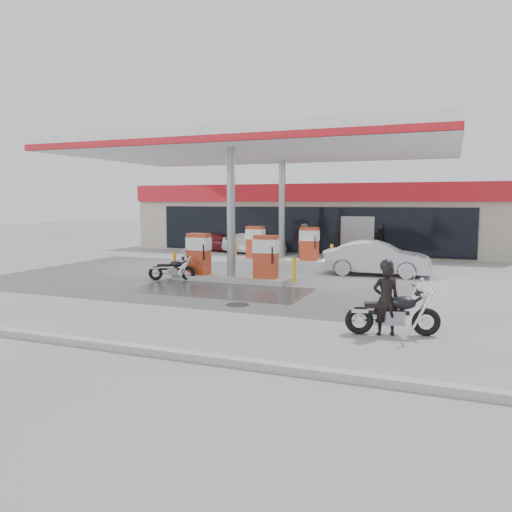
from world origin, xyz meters
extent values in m
plane|color=gray|center=(0.00, 0.00, 0.00)|extent=(90.00, 90.00, 0.00)
cube|color=#4C4C4F|center=(0.50, 0.00, 0.00)|extent=(6.00, 3.00, 0.00)
cylinder|color=#38383A|center=(2.00, -2.00, 0.00)|extent=(0.70, 0.70, 0.01)
cube|color=gray|center=(0.00, -7.00, 0.07)|extent=(28.00, 0.25, 0.15)
cube|color=#AA9F8F|center=(0.00, 16.00, 2.00)|extent=(22.00, 8.00, 4.00)
cube|color=black|center=(0.00, 11.97, 1.40)|extent=(18.00, 0.10, 2.60)
cube|color=red|center=(0.00, 11.90, 3.50)|extent=(22.00, 0.25, 1.00)
cube|color=navy|center=(7.00, 11.85, 3.50)|extent=(3.50, 0.12, 0.80)
cube|color=gray|center=(3.00, 11.93, 1.10)|extent=(1.80, 0.14, 2.20)
cube|color=silver|center=(0.00, 5.00, 5.30)|extent=(16.00, 10.00, 0.60)
cube|color=red|center=(0.00, 0.05, 5.12)|extent=(16.00, 0.12, 0.24)
cube|color=red|center=(0.00, 9.95, 5.12)|extent=(16.00, 0.12, 0.24)
cylinder|color=gray|center=(0.00, 2.00, 2.59)|extent=(0.32, 0.32, 5.00)
cylinder|color=gray|center=(0.00, 8.00, 2.59)|extent=(0.32, 0.32, 5.00)
cube|color=#9E9E99|center=(0.00, 2.00, 0.09)|extent=(4.50, 1.30, 0.18)
cube|color=#AA371C|center=(-1.40, 2.00, 0.98)|extent=(0.85, 0.48, 1.60)
cube|color=#AA371C|center=(1.40, 2.00, 0.98)|extent=(0.85, 0.48, 1.60)
cube|color=silver|center=(-1.40, 2.00, 1.38)|extent=(0.88, 0.52, 0.50)
cube|color=silver|center=(1.40, 2.00, 1.38)|extent=(0.88, 0.52, 0.50)
cylinder|color=#E0AE0C|center=(-2.50, 2.00, 0.54)|extent=(0.14, 0.14, 0.90)
cylinder|color=#E0AE0C|center=(2.50, 2.00, 0.54)|extent=(0.14, 0.14, 0.90)
cube|color=#9E9E99|center=(0.00, 8.00, 0.09)|extent=(4.50, 1.30, 0.18)
cube|color=#AA371C|center=(-1.40, 8.00, 0.98)|extent=(0.85, 0.48, 1.60)
cube|color=#AA371C|center=(1.40, 8.00, 0.98)|extent=(0.85, 0.48, 1.60)
cube|color=silver|center=(-1.40, 8.00, 1.38)|extent=(0.88, 0.52, 0.50)
cube|color=silver|center=(1.40, 8.00, 1.38)|extent=(0.88, 0.52, 0.50)
cylinder|color=#E0AE0C|center=(-2.50, 8.00, 0.54)|extent=(0.14, 0.14, 0.90)
cylinder|color=#E0AE0C|center=(2.50, 8.00, 0.54)|extent=(0.14, 0.14, 0.90)
torus|color=black|center=(7.34, -3.54, 0.32)|extent=(0.66, 0.32, 0.65)
torus|color=black|center=(5.91, -3.94, 0.32)|extent=(0.66, 0.32, 0.65)
cube|color=gray|center=(6.67, -3.73, 0.41)|extent=(0.48, 0.36, 0.32)
cube|color=black|center=(6.51, -3.78, 0.52)|extent=(0.96, 0.36, 0.09)
ellipsoid|color=black|center=(6.82, -3.69, 0.75)|extent=(0.67, 0.49, 0.30)
cube|color=black|center=(6.30, -3.83, 0.69)|extent=(0.64, 0.41, 0.11)
cylinder|color=silver|center=(7.13, -3.60, 1.08)|extent=(0.26, 0.80, 0.04)
sphere|color=silver|center=(7.26, -3.57, 0.95)|extent=(0.19, 0.19, 0.19)
cylinder|color=silver|center=(6.11, -3.73, 0.30)|extent=(0.96, 0.34, 0.09)
imported|color=black|center=(6.47, -3.79, 0.82)|extent=(0.70, 0.59, 1.64)
torus|color=black|center=(-1.55, 1.41, 0.27)|extent=(0.56, 0.30, 0.55)
torus|color=black|center=(-2.74, 0.99, 0.27)|extent=(0.56, 0.30, 0.55)
cube|color=gray|center=(-2.11, 1.22, 0.35)|extent=(0.42, 0.33, 0.27)
cube|color=black|center=(-2.24, 1.17, 0.44)|extent=(0.81, 0.36, 0.07)
ellipsoid|color=black|center=(-1.98, 1.26, 0.64)|extent=(0.58, 0.45, 0.26)
cube|color=black|center=(-2.42, 1.11, 0.59)|extent=(0.55, 0.37, 0.09)
cylinder|color=silver|center=(-1.72, 1.35, 0.92)|extent=(0.26, 0.67, 0.03)
sphere|color=silver|center=(-1.62, 1.39, 0.81)|extent=(0.16, 0.16, 0.16)
cylinder|color=silver|center=(-2.59, 1.18, 0.26)|extent=(0.80, 0.34, 0.07)
imported|color=white|center=(-2.75, 11.20, 0.65)|extent=(4.03, 2.23, 1.30)
imported|color=slate|center=(0.57, 10.07, 0.92)|extent=(0.84, 1.00, 1.85)
imported|color=#B3B6BB|center=(4.97, 5.45, 0.70)|extent=(4.31, 1.63, 1.40)
imported|color=#5C1419|center=(-5.18, 12.00, 0.54)|extent=(3.91, 2.14, 1.07)
imported|color=black|center=(4.25, 11.80, 0.86)|extent=(1.00, 1.00, 1.71)
camera|label=1|loc=(7.83, -15.19, 3.05)|focal=35.00mm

